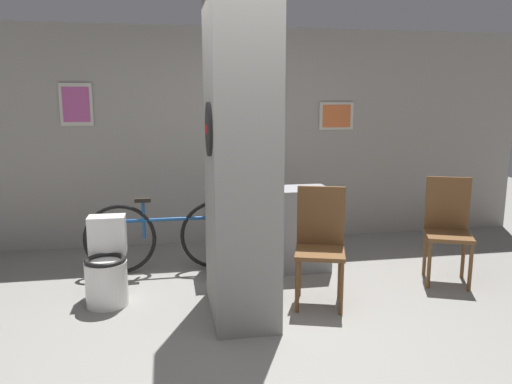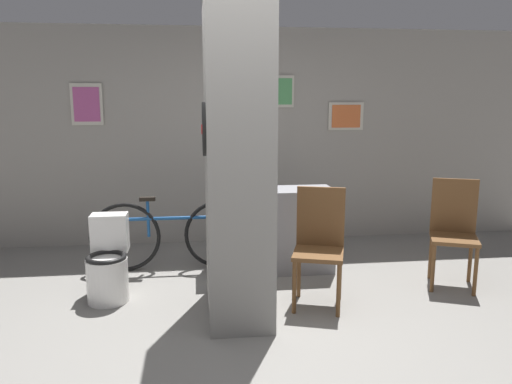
% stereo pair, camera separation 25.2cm
% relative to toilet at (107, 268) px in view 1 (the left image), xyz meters
% --- Properties ---
extents(ground_plane, '(14.00, 14.00, 0.00)m').
position_rel_toilet_xyz_m(ground_plane, '(1.16, -0.90, -0.32)').
color(ground_plane, gray).
extents(wall_back, '(8.00, 0.09, 2.60)m').
position_rel_toilet_xyz_m(wall_back, '(1.16, 1.73, 0.99)').
color(wall_back, gray).
rests_on(wall_back, ground_plane).
extents(pillar_center, '(0.53, 0.94, 2.60)m').
position_rel_toilet_xyz_m(pillar_center, '(1.13, -0.43, 0.99)').
color(pillar_center, gray).
rests_on(pillar_center, ground_plane).
extents(counter_shelf, '(1.27, 0.44, 0.86)m').
position_rel_toilet_xyz_m(counter_shelf, '(1.56, 0.56, 0.12)').
color(counter_shelf, gray).
rests_on(counter_shelf, ground_plane).
extents(toilet, '(0.36, 0.52, 0.74)m').
position_rel_toilet_xyz_m(toilet, '(0.00, 0.00, 0.00)').
color(toilet, white).
rests_on(toilet, ground_plane).
extents(chair_near_pillar, '(0.53, 0.53, 1.02)m').
position_rel_toilet_xyz_m(chair_near_pillar, '(1.84, -0.32, 0.24)').
color(chair_near_pillar, brown).
rests_on(chair_near_pillar, ground_plane).
extents(chair_by_doorway, '(0.55, 0.55, 1.02)m').
position_rel_toilet_xyz_m(chair_by_doorway, '(3.23, -0.03, 0.24)').
color(chair_by_doorway, brown).
rests_on(chair_by_doorway, ground_plane).
extents(bicycle, '(1.70, 0.42, 0.78)m').
position_rel_toilet_xyz_m(bicycle, '(0.54, 0.71, 0.06)').
color(bicycle, black).
rests_on(bicycle, ground_plane).
extents(bottle_tall, '(0.08, 0.08, 0.25)m').
position_rel_toilet_xyz_m(bottle_tall, '(1.35, 0.63, 0.64)').
color(bottle_tall, '#267233').
rests_on(bottle_tall, counter_shelf).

